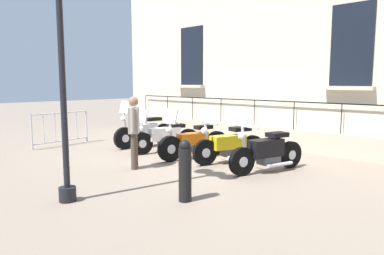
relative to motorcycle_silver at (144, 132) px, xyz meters
name	(u,v)px	position (x,y,z in m)	size (l,w,h in m)	color
ground_plane	(199,156)	(-0.08, 2.23, -0.44)	(60.00, 60.00, 0.00)	gray
building_facade	(264,8)	(-2.97, 2.23, 3.77)	(0.82, 12.85, 8.62)	beige
motorcycle_silver	(144,132)	(0.00, 0.00, 0.00)	(2.09, 0.59, 1.42)	black
motorcycle_white	(165,137)	(0.15, 1.13, -0.01)	(2.03, 0.83, 1.22)	black
motorcycle_orange	(194,142)	(0.16, 2.25, -0.02)	(2.14, 0.69, 1.30)	black
motorcycle_yellow	(229,145)	(-0.08, 3.24, -0.01)	(1.98, 0.93, 1.03)	black
motorcycle_black	(267,152)	(0.07, 4.40, 0.00)	(2.00, 0.87, 1.05)	black
crowd_barrier	(61,128)	(1.71, -1.96, 0.13)	(1.93, 0.29, 1.05)	#B7B7BF
bollard	(185,170)	(2.71, 4.54, 0.08)	(0.21, 0.21, 1.03)	black
pedestrian_standing	(134,128)	(1.93, 2.10, 0.49)	(0.41, 0.41, 1.64)	#47382D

